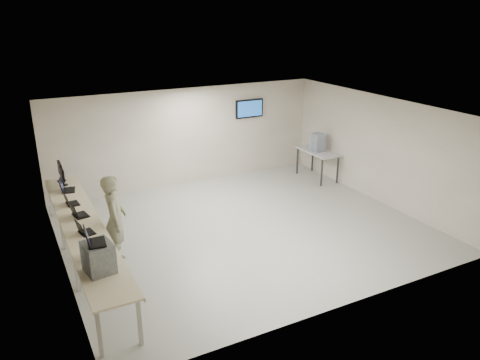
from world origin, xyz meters
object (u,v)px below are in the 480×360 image
workbench (83,227)px  equipment_box (98,257)px  side_table (318,153)px  soldier (115,220)px

workbench → equipment_box: bearing=-91.9°
workbench → side_table: 7.48m
equipment_box → soldier: bearing=60.5°
workbench → soldier: size_ratio=3.22×
workbench → equipment_box: size_ratio=11.97×
workbench → side_table: (7.19, 2.07, -0.03)m
soldier → equipment_box: bearing=173.3°
equipment_box → side_table: bearing=20.2°
equipment_box → soldier: soldier is taller
side_table → soldier: bearing=-161.1°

